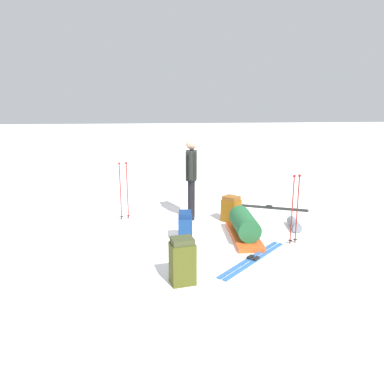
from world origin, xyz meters
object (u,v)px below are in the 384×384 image
backpack_bright (185,227)px  ski_poles_planted_near (124,188)px  skier_standing (191,175)px  ski_pair_near (269,207)px  backpack_large_dark (231,209)px  gear_sled (244,227)px  ski_pair_far (253,259)px  ski_poles_planted_far (295,206)px  backpack_small_spare (182,261)px  sleeping_mat_rolled (294,224)px

backpack_bright → ski_poles_planted_near: 1.89m
skier_standing → ski_poles_planted_near: skier_standing is taller
ski_poles_planted_near → ski_pair_near: bearing=-172.6°
skier_standing → backpack_large_dark: size_ratio=3.13×
backpack_large_dark → gear_sled: backpack_large_dark is taller
skier_standing → backpack_bright: (0.27, 1.32, -0.69)m
skier_standing → ski_pair_far: bearing=107.3°
ski_pair_near → ski_poles_planted_far: (0.32, 2.22, 0.68)m
backpack_small_spare → backpack_large_dark: bearing=-116.4°
ski_pair_near → gear_sled: gear_sled is taller
backpack_small_spare → gear_sled: size_ratio=0.47×
backpack_large_dark → backpack_small_spare: size_ratio=0.83×
backpack_bright → ski_poles_planted_far: size_ratio=0.44×
ski_pair_far → backpack_large_dark: size_ratio=2.57×
backpack_large_dark → sleeping_mat_rolled: (-1.13, 0.60, -0.17)m
ski_poles_planted_near → ski_poles_planted_far: 3.49m
skier_standing → sleeping_mat_rolled: skier_standing is taller
ski_pair_near → backpack_large_dark: (1.12, 0.88, 0.25)m
skier_standing → backpack_small_spare: 2.98m
skier_standing → ski_poles_planted_far: bearing=133.9°
backpack_bright → ski_pair_near: bearing=-139.3°
gear_sled → sleeping_mat_rolled: size_ratio=2.55×
backpack_large_dark → gear_sled: 1.01m
skier_standing → sleeping_mat_rolled: 2.30m
skier_standing → backpack_bright: bearing=78.3°
ski_poles_planted_near → gear_sled: (-2.21, 1.44, -0.46)m
ski_pair_far → backpack_bright: 1.37m
backpack_bright → ski_poles_planted_far: 1.94m
gear_sled → sleeping_mat_rolled: bearing=-160.4°
ski_pair_far → ski_poles_planted_far: bearing=-146.1°
backpack_large_dark → sleeping_mat_rolled: backpack_large_dark is taller
ski_pair_near → backpack_bright: bearing=40.7°
skier_standing → ski_poles_planted_far: 2.31m
backpack_large_dark → sleeping_mat_rolled: bearing=151.9°
gear_sled → backpack_large_dark: bearing=-89.3°
ski_poles_planted_far → sleeping_mat_rolled: (-0.33, -0.74, -0.60)m
ski_pair_near → backpack_large_dark: 1.44m
sleeping_mat_rolled → backpack_large_dark: bearing=-28.1°
ski_poles_planted_near → ski_poles_planted_far: bearing=149.3°
ski_pair_far → backpack_small_spare: backpack_small_spare is taller
ski_poles_planted_near → gear_sled: size_ratio=0.87×
ski_pair_near → ski_poles_planted_near: (3.32, 0.43, 0.67)m
ski_pair_near → ski_poles_planted_near: size_ratio=1.39×
ski_pair_far → ski_poles_planted_far: (-0.89, -0.60, 0.68)m
backpack_small_spare → sleeping_mat_rolled: size_ratio=1.19×
ski_poles_planted_near → ski_poles_planted_far: size_ratio=0.99×
backpack_large_dark → sleeping_mat_rolled: size_ratio=0.99×
backpack_small_spare → ski_poles_planted_near: ski_poles_planted_near is taller
backpack_large_dark → ski_poles_planted_far: bearing=120.8°
ski_pair_near → backpack_small_spare: 4.20m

